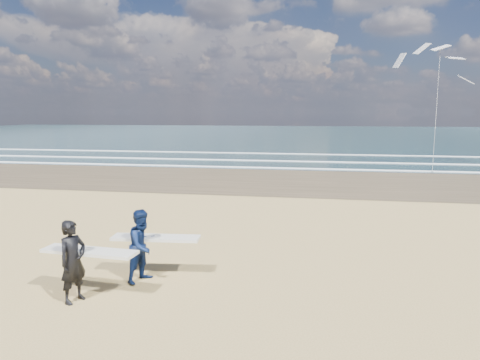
# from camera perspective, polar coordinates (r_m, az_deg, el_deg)

# --- Properties ---
(ocean) EXTENTS (220.00, 100.00, 0.02)m
(ocean) POSITION_cam_1_polar(r_m,az_deg,el_deg) (82.06, 20.75, 5.57)
(ocean) COLOR #183235
(ocean) RESTS_ON ground
(surfer_near) EXTENTS (2.23, 1.08, 1.83)m
(surfer_near) POSITION_cam_1_polar(r_m,az_deg,el_deg) (10.15, -21.13, -9.92)
(surfer_near) COLOR black
(surfer_near) RESTS_ON ground
(surfer_far) EXTENTS (2.24, 1.24, 1.80)m
(surfer_far) POSITION_cam_1_polar(r_m,az_deg,el_deg) (10.85, -12.69, -8.44)
(surfer_far) COLOR #0B193F
(surfer_far) RESTS_ON ground
(kite_1) EXTENTS (5.95, 4.75, 10.02)m
(kite_1) POSITION_cam_1_polar(r_m,az_deg,el_deg) (34.60, 24.85, 10.67)
(kite_1) COLOR slate
(kite_1) RESTS_ON ground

